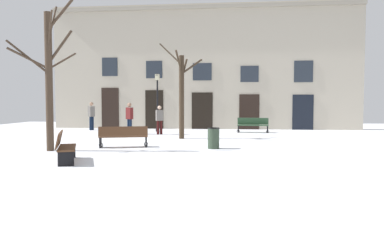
# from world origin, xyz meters

# --- Properties ---
(ground_plane) EXTENTS (32.64, 32.64, 0.00)m
(ground_plane) POSITION_xyz_m (0.00, 0.00, 0.00)
(ground_plane) COLOR white
(building_facade) EXTENTS (20.40, 0.60, 8.22)m
(building_facade) POSITION_xyz_m (-0.00, 9.36, 4.14)
(building_facade) COLOR #BCB29E
(building_facade) RESTS_ON ground
(tree_left_of_center) EXTENTS (2.12, 1.90, 4.70)m
(tree_left_of_center) POSITION_xyz_m (-0.61, 2.95, 2.25)
(tree_left_of_center) COLOR #382B1E
(tree_left_of_center) RESTS_ON ground
(tree_right_of_center) EXTENTS (2.19, 2.02, 5.54)m
(tree_right_of_center) POSITION_xyz_m (-4.84, -1.71, 2.76)
(tree_right_of_center) COLOR #423326
(tree_right_of_center) RESTS_ON ground
(streetlamp) EXTENTS (0.30, 0.30, 3.52)m
(streetlamp) POSITION_xyz_m (-2.58, 6.83, 2.16)
(streetlamp) COLOR black
(streetlamp) RESTS_ON ground
(litter_bin) EXTENTS (0.47, 0.47, 0.80)m
(litter_bin) POSITION_xyz_m (1.06, -0.56, 0.40)
(litter_bin) COLOR #2D3D2D
(litter_bin) RESTS_ON ground
(bench_facing_shops) EXTENTS (1.84, 0.61, 0.86)m
(bench_facing_shops) POSITION_xyz_m (3.10, 6.75, 0.45)
(bench_facing_shops) COLOR #2D4C33
(bench_facing_shops) RESTS_ON ground
(bench_by_litter_bin) EXTENTS (1.10, 1.70, 0.90)m
(bench_by_litter_bin) POSITION_xyz_m (-3.22, -3.95, 0.45)
(bench_by_litter_bin) COLOR #51331E
(bench_by_litter_bin) RESTS_ON ground
(bench_near_center_tree) EXTENTS (1.96, 0.94, 0.83)m
(bench_near_center_tree) POSITION_xyz_m (-2.47, -0.54, 0.44)
(bench_near_center_tree) COLOR #51331E
(bench_near_center_tree) RESTS_ON ground
(person_near_bench) EXTENTS (0.44, 0.38, 1.58)m
(person_near_bench) POSITION_xyz_m (-2.11, 5.02, 0.87)
(person_near_bench) COLOR #350F0F
(person_near_bench) RESTS_ON ground
(person_strolling) EXTENTS (0.44, 0.39, 1.74)m
(person_strolling) POSITION_xyz_m (-3.79, 5.00, 0.97)
(person_strolling) COLOR black
(person_strolling) RESTS_ON ground
(person_by_shop_door) EXTENTS (0.37, 0.44, 1.78)m
(person_by_shop_door) POSITION_xyz_m (-6.98, 7.55, 1.00)
(person_by_shop_door) COLOR black
(person_by_shop_door) RESTS_ON ground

